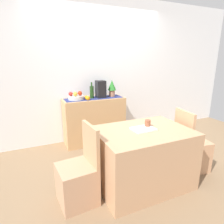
% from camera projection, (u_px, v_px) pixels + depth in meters
% --- Properties ---
extents(ground_plane, '(6.40, 6.40, 0.02)m').
position_uv_depth(ground_plane, '(127.00, 162.00, 3.09)').
color(ground_plane, '#876B4E').
rests_on(ground_plane, ground).
extents(room_wall_rear, '(6.40, 0.06, 2.70)m').
position_uv_depth(room_wall_rear, '(100.00, 71.00, 3.76)').
color(room_wall_rear, white).
rests_on(room_wall_rear, ground).
extents(sideboard_console, '(1.14, 0.42, 0.87)m').
position_uv_depth(sideboard_console, '(94.00, 120.00, 3.69)').
color(sideboard_console, tan).
rests_on(sideboard_console, ground).
extents(table_runner, '(1.07, 0.32, 0.01)m').
position_uv_depth(table_runner, '(94.00, 98.00, 3.58)').
color(table_runner, navy).
rests_on(table_runner, sideboard_console).
extents(fruit_bowl, '(0.27, 0.27, 0.07)m').
position_uv_depth(fruit_bowl, '(76.00, 98.00, 3.43)').
color(fruit_bowl, silver).
rests_on(fruit_bowl, table_runner).
extents(apple_right, '(0.08, 0.08, 0.08)m').
position_uv_depth(apple_right, '(80.00, 93.00, 3.46)').
color(apple_right, red).
rests_on(apple_right, fruit_bowl).
extents(apple_left, '(0.07, 0.07, 0.07)m').
position_uv_depth(apple_left, '(71.00, 94.00, 3.40)').
color(apple_left, red).
rests_on(apple_left, fruit_bowl).
extents(apple_rear, '(0.08, 0.08, 0.08)m').
position_uv_depth(apple_rear, '(75.00, 94.00, 3.38)').
color(apple_rear, gold).
rests_on(apple_rear, fruit_bowl).
extents(wine_bottle, '(0.07, 0.07, 0.30)m').
position_uv_depth(wine_bottle, '(92.00, 92.00, 3.53)').
color(wine_bottle, '#1F4018').
rests_on(wine_bottle, sideboard_console).
extents(coffee_maker, '(0.16, 0.18, 0.32)m').
position_uv_depth(coffee_maker, '(101.00, 89.00, 3.59)').
color(coffee_maker, black).
rests_on(coffee_maker, sideboard_console).
extents(potted_plant, '(0.16, 0.16, 0.32)m').
position_uv_depth(potted_plant, '(112.00, 87.00, 3.67)').
color(potted_plant, '#B17653').
rests_on(potted_plant, sideboard_console).
extents(orange_loose_near_bowl, '(0.07, 0.07, 0.07)m').
position_uv_depth(orange_loose_near_bowl, '(86.00, 97.00, 3.47)').
color(orange_loose_near_bowl, orange).
rests_on(orange_loose_near_bowl, sideboard_console).
extents(orange_loose_end, '(0.08, 0.08, 0.08)m').
position_uv_depth(orange_loose_end, '(88.00, 98.00, 3.40)').
color(orange_loose_end, orange).
rests_on(orange_loose_end, sideboard_console).
extents(dining_table, '(1.15, 0.83, 0.74)m').
position_uv_depth(dining_table, '(142.00, 157.00, 2.46)').
color(dining_table, tan).
rests_on(dining_table, ground).
extents(open_book, '(0.29, 0.22, 0.02)m').
position_uv_depth(open_book, '(143.00, 129.00, 2.37)').
color(open_book, white).
rests_on(open_book, dining_table).
extents(coffee_cup, '(0.07, 0.07, 0.10)m').
position_uv_depth(coffee_cup, '(148.00, 124.00, 2.44)').
color(coffee_cup, brown).
rests_on(coffee_cup, dining_table).
extents(chair_near_window, '(0.43, 0.43, 0.90)m').
position_uv_depth(chair_near_window, '(78.00, 181.00, 2.16)').
color(chair_near_window, tan).
rests_on(chair_near_window, ground).
extents(chair_by_corner, '(0.45, 0.45, 0.90)m').
position_uv_depth(chair_by_corner, '(191.00, 152.00, 2.82)').
color(chair_by_corner, tan).
rests_on(chair_by_corner, ground).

